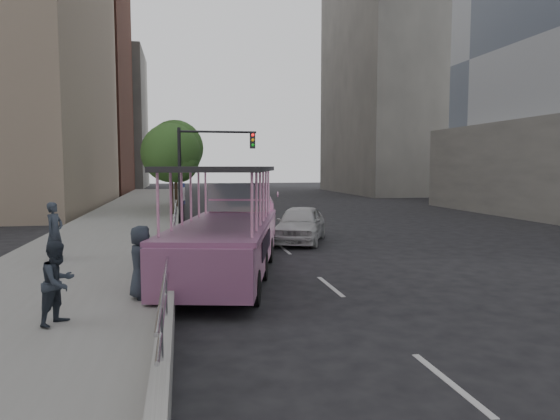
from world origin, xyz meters
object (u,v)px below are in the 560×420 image
object	(u,v)px
pedestrian_far	(141,262)
duck_boat	(231,233)
parking_sign	(183,207)
street_tree_near	(173,155)
pedestrian_mid	(58,283)
pedestrian_near	(55,231)
street_tree_far	(177,150)
car	(300,224)
traffic_signal	(202,160)

from	to	relation	value
pedestrian_far	duck_boat	bearing A→B (deg)	-43.34
parking_sign	street_tree_near	bearing A→B (deg)	92.87
duck_boat	pedestrian_mid	xyz separation A→B (m)	(-3.66, -5.32, -0.11)
pedestrian_near	pedestrian_mid	distance (m)	6.84
parking_sign	pedestrian_mid	bearing A→B (deg)	-102.87
pedestrian_mid	street_tree_far	bearing A→B (deg)	24.69
pedestrian_far	pedestrian_near	bearing A→B (deg)	18.07
pedestrian_far	parking_sign	size ratio (longest dim) A/B	0.63
duck_boat	pedestrian_far	xyz separation A→B (m)	(-2.32, -3.79, -0.08)
pedestrian_far	parking_sign	bearing A→B (deg)	-18.21
street_tree_near	pedestrian_mid	bearing A→B (deg)	-94.78
pedestrian_mid	street_tree_far	xyz separation A→B (m)	(1.95, 26.86, 3.24)
pedestrian_near	street_tree_far	world-z (taller)	street_tree_far
street_tree_near	car	bearing A→B (deg)	-62.32
pedestrian_mid	traffic_signal	bearing A→B (deg)	17.98
pedestrian_mid	traffic_signal	size ratio (longest dim) A/B	0.29
pedestrian_far	traffic_signal	size ratio (longest dim) A/B	0.31
pedestrian_far	traffic_signal	world-z (taller)	traffic_signal
duck_boat	pedestrian_mid	distance (m)	6.46
car	traffic_signal	world-z (taller)	traffic_signal
parking_sign	street_tree_far	xyz separation A→B (m)	(-0.34, 16.85, 2.70)
pedestrian_far	parking_sign	xyz separation A→B (m)	(0.95, 8.48, 0.50)
pedestrian_mid	street_tree_near	world-z (taller)	street_tree_near
car	pedestrian_near	world-z (taller)	pedestrian_near
car	parking_sign	world-z (taller)	parking_sign
pedestrian_near	street_tree_far	bearing A→B (deg)	13.47
pedestrian_near	pedestrian_mid	world-z (taller)	pedestrian_near
car	pedestrian_far	size ratio (longest dim) A/B	2.80
street_tree_far	street_tree_near	bearing A→B (deg)	-91.91
duck_boat	street_tree_near	xyz separation A→B (m)	(-1.92, 15.54, 2.64)
pedestrian_mid	duck_boat	bearing A→B (deg)	-5.69
pedestrian_near	traffic_signal	xyz separation A→B (m)	(4.95, 10.78, 2.31)
pedestrian_mid	parking_sign	xyz separation A→B (m)	(2.29, 10.02, 0.54)
duck_boat	pedestrian_near	size ratio (longest dim) A/B	5.50
parking_sign	traffic_signal	bearing A→B (deg)	81.91
street_tree_near	duck_boat	bearing A→B (deg)	-82.98
pedestrian_near	pedestrian_far	distance (m)	5.90
car	street_tree_far	xyz separation A→B (m)	(-5.14, 16.19, 3.54)
duck_boat	pedestrian_mid	bearing A→B (deg)	-124.53
pedestrian_near	traffic_signal	bearing A→B (deg)	-1.21
duck_boat	parking_sign	size ratio (longest dim) A/B	3.89
parking_sign	traffic_signal	distance (m)	7.73
pedestrian_far	street_tree_near	world-z (taller)	street_tree_near
car	street_tree_far	size ratio (longest dim) A/B	0.69
pedestrian_near	street_tree_near	distance (m)	14.84
duck_boat	street_tree_far	world-z (taller)	street_tree_far
traffic_signal	pedestrian_far	bearing A→B (deg)	-97.19
duck_boat	pedestrian_far	bearing A→B (deg)	-121.55
parking_sign	street_tree_far	size ratio (longest dim) A/B	0.39
traffic_signal	street_tree_near	bearing A→B (deg)	114.98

